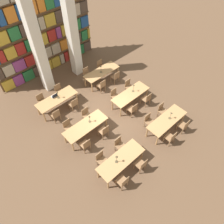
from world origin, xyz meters
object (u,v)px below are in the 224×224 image
at_px(chair_13, 115,95).
at_px(chair_16, 56,115).
at_px(desk_lamp_2, 89,118).
at_px(desk_lamp_4, 57,94).
at_px(chair_7, 162,110).
at_px(chair_0, 123,181).
at_px(chair_12, 133,109).
at_px(chair_15, 129,86).
at_px(desk_lamp_5, 101,68).
at_px(chair_1, 101,159).
at_px(reading_table_4, 57,100).
at_px(desk_lamp_3, 133,87).
at_px(chair_5, 149,121).
at_px(chair_23, 101,66).
at_px(desk_lamp_0, 117,158).
at_px(chair_19, 59,91).
at_px(reading_table_1, 167,121).
at_px(chair_21, 87,74).
at_px(chair_8, 86,145).
at_px(chair_11, 87,115).
at_px(reading_table_0, 121,160).
at_px(chair_18, 74,104).
at_px(chair_3, 119,145).
at_px(chair_9, 68,127).
at_px(pillar_left, 37,44).
at_px(chair_4, 171,137).
at_px(chair_14, 147,99).
at_px(reading_table_2, 86,126).
at_px(chair_10, 104,131).
at_px(laptop, 54,96).
at_px(chair_6, 184,125).
at_px(chair_17, 42,101).
at_px(desk_lamp_1, 171,114).
at_px(pillar_center, 71,29).
at_px(chair_22, 116,77).
at_px(chair_20, 102,85).

bearing_deg(chair_13, chair_16, -18.07).
xyz_separation_m(desk_lamp_2, desk_lamp_4, (-0.23, 2.38, 0.03)).
relative_size(chair_7, chair_13, 1.00).
height_order(chair_0, chair_12, same).
height_order(chair_15, desk_lamp_5, desk_lamp_5).
relative_size(chair_1, reading_table_4, 0.39).
bearing_deg(chair_13, desk_lamp_3, 139.81).
xyz_separation_m(chair_5, chair_23, (1.07, 4.97, 0.00)).
distance_m(desk_lamp_0, chair_19, 5.63).
xyz_separation_m(reading_table_1, chair_21, (-0.56, 5.66, -0.20)).
xyz_separation_m(chair_8, chair_11, (1.15, 1.38, 0.00)).
relative_size(reading_table_0, chair_18, 2.59).
relative_size(chair_1, chair_3, 1.00).
bearing_deg(chair_9, chair_19, -114.20).
relative_size(pillar_left, chair_4, 6.91).
bearing_deg(chair_14, chair_7, -90.58).
distance_m(chair_12, chair_23, 4.04).
relative_size(chair_0, chair_1, 1.00).
bearing_deg(reading_table_2, pillar_left, 83.55).
height_order(chair_10, desk_lamp_3, desk_lamp_3).
bearing_deg(laptop, desk_lamp_4, 113.30).
xyz_separation_m(chair_6, desk_lamp_2, (-3.41, 3.17, 0.58)).
bearing_deg(chair_18, chair_17, 129.64).
xyz_separation_m(pillar_left, desk_lamp_1, (2.86, -6.73, -1.94)).
relative_size(pillar_center, chair_21, 6.91).
bearing_deg(reading_table_4, chair_22, -9.23).
xyz_separation_m(chair_16, chair_23, (4.34, 1.45, 0.00)).
relative_size(chair_4, chair_16, 1.00).
bearing_deg(chair_4, chair_19, 108.73).
bearing_deg(chair_13, chair_18, -26.79).
bearing_deg(chair_17, chair_12, 130.28).
bearing_deg(chair_0, desk_lamp_0, 67.05).
bearing_deg(chair_8, chair_22, 30.50).
height_order(reading_table_0, chair_21, chair_21).
xyz_separation_m(reading_table_0, chair_4, (2.66, -0.68, -0.20)).
xyz_separation_m(chair_5, chair_14, (1.06, 1.10, 0.00)).
relative_size(chair_22, desk_lamp_5, 1.76).
bearing_deg(chair_13, chair_19, -49.36).
bearing_deg(desk_lamp_3, chair_7, -79.55).
height_order(chair_7, chair_10, same).
bearing_deg(chair_9, chair_17, -89.19).
xyz_separation_m(chair_6, chair_22, (0.02, 4.97, 0.00)).
xyz_separation_m(chair_3, reading_table_4, (-0.63, 4.22, 0.20)).
distance_m(chair_8, reading_table_4, 3.20).
relative_size(chair_3, desk_lamp_2, 1.96).
xyz_separation_m(chair_18, chair_23, (3.20, 1.45, 0.00)).
xyz_separation_m(chair_13, desk_lamp_4, (-2.54, 1.71, 0.61)).
distance_m(desk_lamp_0, chair_23, 6.90).
bearing_deg(chair_21, desk_lamp_1, 97.27).
xyz_separation_m(reading_table_1, chair_20, (-0.56, 4.29, -0.20)).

